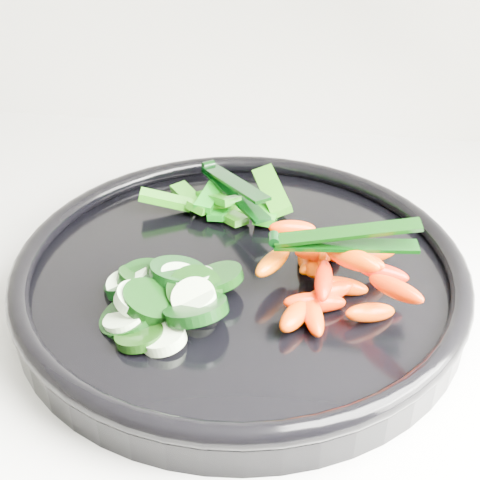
# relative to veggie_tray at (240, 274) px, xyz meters

# --- Properties ---
(veggie_tray) EXTENTS (0.45, 0.45, 0.04)m
(veggie_tray) POSITION_rel_veggie_tray_xyz_m (0.00, 0.00, 0.00)
(veggie_tray) COLOR black
(veggie_tray) RESTS_ON counter
(cucumber_pile) EXTENTS (0.12, 0.12, 0.04)m
(cucumber_pile) POSITION_rel_veggie_tray_xyz_m (-0.05, -0.05, 0.01)
(cucumber_pile) COLOR black
(cucumber_pile) RESTS_ON veggie_tray
(carrot_pile) EXTENTS (0.13, 0.14, 0.05)m
(carrot_pile) POSITION_rel_veggie_tray_xyz_m (0.08, -0.02, 0.02)
(carrot_pile) COLOR #F82500
(carrot_pile) RESTS_ON veggie_tray
(pepper_pile) EXTENTS (0.15, 0.09, 0.04)m
(pepper_pile) POSITION_rel_veggie_tray_xyz_m (-0.03, 0.09, 0.01)
(pepper_pile) COLOR #0A6B10
(pepper_pile) RESTS_ON veggie_tray
(tong_carrot) EXTENTS (0.11, 0.03, 0.02)m
(tong_carrot) POSITION_rel_veggie_tray_xyz_m (0.08, -0.02, 0.05)
(tong_carrot) COLOR black
(tong_carrot) RESTS_ON carrot_pile
(tong_pepper) EXTENTS (0.08, 0.10, 0.02)m
(tong_pepper) POSITION_rel_veggie_tray_xyz_m (-0.02, 0.09, 0.03)
(tong_pepper) COLOR black
(tong_pepper) RESTS_ON pepper_pile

